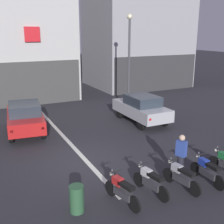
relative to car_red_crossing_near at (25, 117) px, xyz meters
name	(u,v)px	position (x,y,z in m)	size (l,w,h in m)	color
ground_plane	(87,162)	(1.62, -4.87, -0.89)	(120.00, 120.00, 0.00)	#2B2B30
lane_centre_line	(51,122)	(1.62, 1.13, -0.88)	(0.20, 18.00, 0.01)	silver
building_mid_block	(10,19)	(1.00, 9.92, 5.36)	(8.69, 8.28, 12.51)	silver
building_far_right	(137,12)	(12.77, 9.93, 6.24)	(8.95, 7.40, 14.28)	#9E9EA3
car_red_crossing_near	(25,117)	(0.00, 0.00, 0.00)	(2.22, 4.28, 1.64)	black
car_silver_parked_kerbside	(141,108)	(6.53, -1.16, 0.00)	(1.76, 4.10, 1.64)	black
street_lamp	(129,53)	(7.09, 1.39, 3.01)	(0.36, 0.36, 6.34)	#47474C
motorcycle_red_row_leftmost	(122,190)	(1.51, -8.08, -0.43)	(0.55, 1.65, 0.98)	black
motorcycle_white_row_left_mid	(150,181)	(2.63, -8.00, -0.43)	(0.55, 1.66, 0.98)	black
motorcycle_silver_row_centre	(181,176)	(3.74, -8.19, -0.43)	(0.55, 1.66, 0.98)	black
motorcycle_blue_row_right_mid	(207,170)	(4.86, -8.27, -0.43)	(0.55, 1.67, 0.98)	black
person_by_motorcycles	(181,156)	(4.23, -7.56, -0.03)	(0.34, 0.42, 1.67)	#23232D
trash_bin	(77,199)	(0.11, -7.86, -0.46)	(0.44, 0.44, 0.85)	#2D5938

